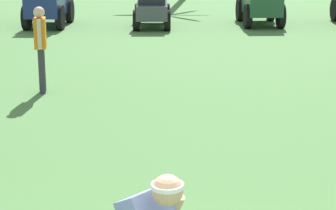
{
  "coord_description": "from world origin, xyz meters",
  "views": [
    {
      "loc": [
        0.01,
        -3.59,
        2.94
      ],
      "look_at": [
        -0.07,
        3.84,
        0.9
      ],
      "focal_mm": 70.0,
      "sensor_mm": 36.0,
      "label": 1
    }
  ],
  "objects": [
    {
      "name": "parked_car_slot_d",
      "position": [
        -0.66,
        15.97,
        0.56
      ],
      "size": [
        1.13,
        2.22,
        1.1
      ],
      "color": "#474C51",
      "rests_on": "ground_plane"
    },
    {
      "name": "parked_car_slot_e",
      "position": [
        2.61,
        16.47,
        0.74
      ],
      "size": [
        1.28,
        2.4,
        1.4
      ],
      "color": "#235133",
      "rests_on": "ground_plane"
    },
    {
      "name": "teammate_near_sideline",
      "position": [
        -2.39,
        7.96,
        0.94
      ],
      "size": [
        0.24,
        0.5,
        1.56
      ],
      "color": "#33333D",
      "rests_on": "ground_plane"
    },
    {
      "name": "parked_car_slot_c",
      "position": [
        -3.78,
        16.1,
        0.74
      ],
      "size": [
        1.21,
        2.37,
        1.4
      ],
      "color": "navy",
      "rests_on": "ground_plane"
    }
  ]
}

